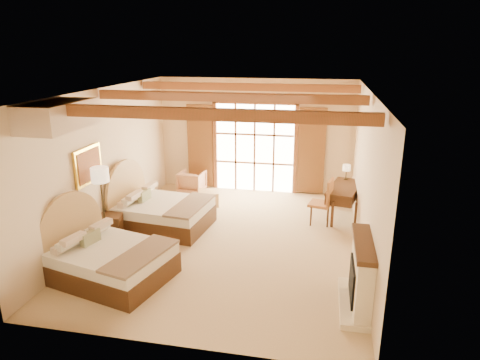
% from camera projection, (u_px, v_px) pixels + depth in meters
% --- Properties ---
extents(floor, '(7.00, 7.00, 0.00)m').
position_uv_depth(floor, '(229.00, 240.00, 9.31)').
color(floor, '#D2BA88').
rests_on(floor, ground).
extents(wall_back, '(5.50, 0.00, 5.50)m').
position_uv_depth(wall_back, '(255.00, 136.00, 12.10)').
color(wall_back, beige).
rests_on(wall_back, ground).
extents(wall_left, '(0.00, 7.00, 7.00)m').
position_uv_depth(wall_left, '(105.00, 163.00, 9.33)').
color(wall_left, beige).
rests_on(wall_left, ground).
extents(wall_right, '(0.00, 7.00, 7.00)m').
position_uv_depth(wall_right, '(366.00, 177.00, 8.32)').
color(wall_right, beige).
rests_on(wall_right, ground).
extents(ceiling, '(7.00, 7.00, 0.00)m').
position_uv_depth(ceiling, '(227.00, 91.00, 8.34)').
color(ceiling, '#AA6732').
rests_on(ceiling, ground).
extents(ceiling_beams, '(5.39, 4.60, 0.18)m').
position_uv_depth(ceiling_beams, '(227.00, 97.00, 8.38)').
color(ceiling_beams, '#994E2C').
rests_on(ceiling_beams, ceiling).
extents(french_doors, '(3.95, 0.08, 2.60)m').
position_uv_depth(french_doors, '(255.00, 148.00, 12.15)').
color(french_doors, white).
rests_on(french_doors, ground).
extents(fireplace, '(0.46, 1.40, 1.16)m').
position_uv_depth(fireplace, '(360.00, 278.00, 6.80)').
color(fireplace, beige).
rests_on(fireplace, ground).
extents(painting, '(0.06, 0.95, 0.75)m').
position_uv_depth(painting, '(88.00, 165.00, 8.58)').
color(painting, gold).
rests_on(painting, wall_left).
extents(canopy_valance, '(0.70, 1.40, 0.45)m').
position_uv_depth(canopy_valance, '(57.00, 116.00, 6.99)').
color(canopy_valance, beige).
rests_on(canopy_valance, ceiling).
extents(bed_near, '(2.33, 1.94, 1.31)m').
position_uv_depth(bed_near, '(104.00, 258.00, 7.70)').
color(bed_near, '#482D13').
rests_on(bed_near, floor).
extents(bed_far, '(2.20, 1.76, 1.34)m').
position_uv_depth(bed_far, '(157.00, 210.00, 9.89)').
color(bed_far, '#482D13').
rests_on(bed_far, floor).
extents(nightstand, '(0.58, 0.58, 0.58)m').
position_uv_depth(nightstand, '(111.00, 227.00, 9.25)').
color(nightstand, '#482D13').
rests_on(nightstand, floor).
extents(floor_lamp, '(0.36, 0.36, 1.70)m').
position_uv_depth(floor_lamp, '(100.00, 180.00, 8.68)').
color(floor_lamp, '#3C311E').
rests_on(floor_lamp, floor).
extents(armchair, '(0.73, 0.74, 0.63)m').
position_uv_depth(armchair, '(192.00, 182.00, 12.24)').
color(armchair, tan).
rests_on(armchair, floor).
extents(ottoman, '(0.66, 0.66, 0.38)m').
position_uv_depth(ottoman, '(208.00, 198.00, 11.32)').
color(ottoman, tan).
rests_on(ottoman, floor).
extents(desk, '(0.95, 1.58, 0.79)m').
position_uv_depth(desk, '(343.00, 201.00, 10.45)').
color(desk, '#482D13').
rests_on(desk, floor).
extents(desk_chair, '(0.59, 0.58, 1.11)m').
position_uv_depth(desk_chair, '(321.00, 210.00, 10.08)').
color(desk_chair, '#AC6E35').
rests_on(desk_chair, floor).
extents(desk_lamp, '(0.19, 0.19, 0.38)m').
position_uv_depth(desk_lamp, '(347.00, 168.00, 10.80)').
color(desk_lamp, '#3C311E').
rests_on(desk_lamp, desk).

